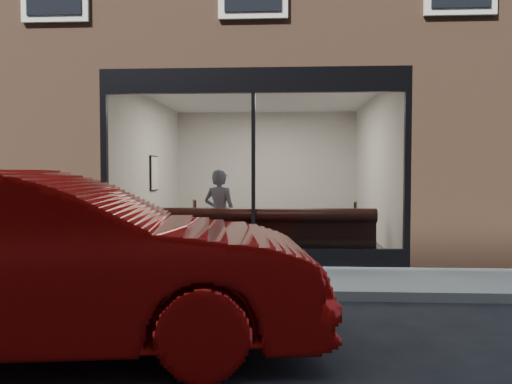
# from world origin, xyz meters

# --- Properties ---
(ground) EXTENTS (120.00, 120.00, 0.00)m
(ground) POSITION_xyz_m (0.00, 0.00, 0.00)
(ground) COLOR black
(ground) RESTS_ON ground
(sidewalk_near) EXTENTS (40.00, 2.00, 0.01)m
(sidewalk_near) POSITION_xyz_m (0.00, 1.00, 0.01)
(sidewalk_near) COLOR gray
(sidewalk_near) RESTS_ON ground
(kerb_near) EXTENTS (40.00, 0.10, 0.12)m
(kerb_near) POSITION_xyz_m (0.00, -0.05, 0.06)
(kerb_near) COLOR gray
(kerb_near) RESTS_ON ground
(host_building_pier_left) EXTENTS (2.50, 12.00, 3.20)m
(host_building_pier_left) POSITION_xyz_m (-3.75, 8.00, 1.60)
(host_building_pier_left) COLOR brown
(host_building_pier_left) RESTS_ON ground
(host_building_pier_right) EXTENTS (2.50, 12.00, 3.20)m
(host_building_pier_right) POSITION_xyz_m (3.75, 8.00, 1.60)
(host_building_pier_right) COLOR brown
(host_building_pier_right) RESTS_ON ground
(host_building_backfill) EXTENTS (5.00, 6.00, 3.20)m
(host_building_backfill) POSITION_xyz_m (0.00, 11.00, 1.60)
(host_building_backfill) COLOR brown
(host_building_backfill) RESTS_ON ground
(cafe_floor) EXTENTS (6.00, 6.00, 0.00)m
(cafe_floor) POSITION_xyz_m (0.00, 5.00, 0.02)
(cafe_floor) COLOR #2D2D30
(cafe_floor) RESTS_ON ground
(cafe_ceiling) EXTENTS (6.00, 6.00, 0.00)m
(cafe_ceiling) POSITION_xyz_m (0.00, 5.00, 3.19)
(cafe_ceiling) COLOR white
(cafe_ceiling) RESTS_ON host_building_upper
(cafe_wall_back) EXTENTS (5.00, 0.00, 5.00)m
(cafe_wall_back) POSITION_xyz_m (0.00, 7.99, 1.60)
(cafe_wall_back) COLOR silver
(cafe_wall_back) RESTS_ON ground
(cafe_wall_left) EXTENTS (0.00, 6.00, 6.00)m
(cafe_wall_left) POSITION_xyz_m (-2.49, 5.00, 1.60)
(cafe_wall_left) COLOR silver
(cafe_wall_left) RESTS_ON ground
(cafe_wall_right) EXTENTS (0.00, 6.00, 6.00)m
(cafe_wall_right) POSITION_xyz_m (2.49, 5.00, 1.60)
(cafe_wall_right) COLOR silver
(cafe_wall_right) RESTS_ON ground
(storefront_kick) EXTENTS (5.00, 0.10, 0.30)m
(storefront_kick) POSITION_xyz_m (0.00, 2.05, 0.15)
(storefront_kick) COLOR black
(storefront_kick) RESTS_ON ground
(storefront_header) EXTENTS (5.00, 0.10, 0.40)m
(storefront_header) POSITION_xyz_m (0.00, 2.05, 3.00)
(storefront_header) COLOR black
(storefront_header) RESTS_ON host_building_upper
(storefront_mullion) EXTENTS (0.06, 0.10, 2.50)m
(storefront_mullion) POSITION_xyz_m (0.00, 2.05, 1.55)
(storefront_mullion) COLOR black
(storefront_mullion) RESTS_ON storefront_kick
(storefront_glass) EXTENTS (4.80, 0.00, 4.80)m
(storefront_glass) POSITION_xyz_m (0.00, 2.02, 1.55)
(storefront_glass) COLOR white
(storefront_glass) RESTS_ON storefront_kick
(banquette) EXTENTS (4.00, 0.55, 0.45)m
(banquette) POSITION_xyz_m (0.00, 2.45, 0.23)
(banquette) COLOR #371614
(banquette) RESTS_ON cafe_floor
(person) EXTENTS (0.66, 0.52, 1.58)m
(person) POSITION_xyz_m (-0.64, 2.70, 0.79)
(person) COLOR #95AACB
(person) RESTS_ON cafe_floor
(cafe_table_left) EXTENTS (0.74, 0.74, 0.04)m
(cafe_table_left) POSITION_xyz_m (-1.89, 3.56, 0.74)
(cafe_table_left) COLOR black
(cafe_table_left) RESTS_ON cafe_floor
(cafe_table_right) EXTENTS (0.73, 0.73, 0.04)m
(cafe_table_right) POSITION_xyz_m (0.68, 3.61, 0.74)
(cafe_table_right) COLOR black
(cafe_table_right) RESTS_ON cafe_floor
(cafe_chair_left) EXTENTS (0.57, 0.57, 0.04)m
(cafe_chair_left) POSITION_xyz_m (-1.54, 4.19, 0.24)
(cafe_chair_left) COLOR black
(cafe_chair_left) RESTS_ON cafe_floor
(cafe_chair_right) EXTENTS (0.45, 0.45, 0.04)m
(cafe_chair_right) POSITION_xyz_m (1.70, 3.82, 0.24)
(cafe_chair_right) COLOR black
(cafe_chair_right) RESTS_ON cafe_floor
(wall_poster) EXTENTS (0.02, 0.55, 0.74)m
(wall_poster) POSITION_xyz_m (-2.45, 5.23, 1.50)
(wall_poster) COLOR white
(wall_poster) RESTS_ON cafe_wall_left
(parked_car) EXTENTS (4.90, 2.31, 1.55)m
(parked_car) POSITION_xyz_m (-1.53, -1.91, 0.78)
(parked_car) COLOR #A10B09
(parked_car) RESTS_ON ground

